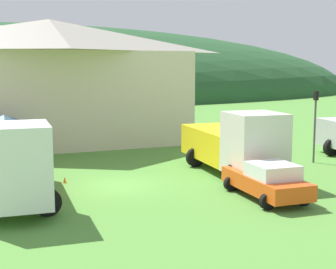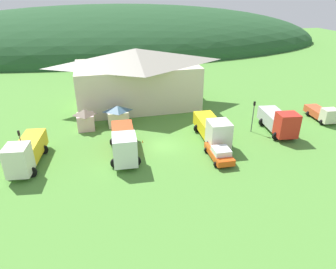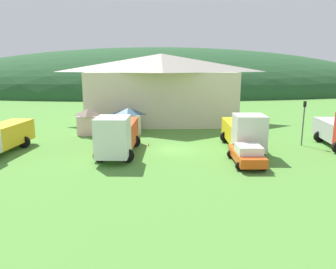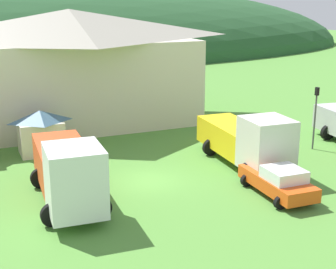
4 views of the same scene
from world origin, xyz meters
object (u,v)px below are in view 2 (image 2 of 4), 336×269
play_shed_pink (86,119)px  traffic_light_east (253,114)px  heavy_rig_striped (26,152)px  heavy_rig_white (124,142)px  depot_building (137,77)px  play_shed_cream (118,115)px  traffic_light_west (21,142)px  crane_truck_red (279,121)px  service_pickup_orange (219,153)px  traffic_cone_near_pickup (143,142)px  flatbed_truck_yellow (213,129)px  light_truck_cream (323,113)px

play_shed_pink → traffic_light_east: size_ratio=0.68×
play_shed_pink → heavy_rig_striped: bearing=-126.4°
heavy_rig_white → depot_building: bearing=169.5°
play_shed_cream → traffic_light_west: size_ratio=0.82×
crane_truck_red → heavy_rig_striped: bearing=-80.5°
depot_building → traffic_light_east: bearing=-46.8°
service_pickup_orange → traffic_cone_near_pickup: size_ratio=7.78×
heavy_rig_white → flatbed_truck_yellow: heavy_rig_white is taller
service_pickup_orange → traffic_light_east: size_ratio=1.13×
heavy_rig_striped → crane_truck_red: size_ratio=1.07×
flatbed_truck_yellow → service_pickup_orange: (-0.92, -4.54, -0.90)m
crane_truck_red → traffic_light_east: size_ratio=1.79×
service_pickup_orange → heavy_rig_white: bearing=-105.3°
heavy_rig_white → flatbed_truck_yellow: bearing=99.9°
light_truck_cream → service_pickup_orange: bearing=-65.2°
heavy_rig_white → traffic_light_west: size_ratio=2.28×
light_truck_cream → traffic_light_west: 40.53m
play_shed_pink → heavy_rig_striped: (-6.24, -8.45, 0.26)m
depot_building → heavy_rig_striped: bearing=-131.7°
play_shed_cream → traffic_light_west: traffic_light_west is taller
heavy_rig_striped → traffic_light_east: bearing=102.0°
traffic_cone_near_pickup → service_pickup_orange: bearing=-38.8°
depot_building → crane_truck_red: 22.84m
play_shed_pink → traffic_light_east: (21.72, -6.22, 1.13)m
depot_building → heavy_rig_white: bearing=-103.8°
play_shed_cream → play_shed_pink: size_ratio=1.05×
service_pickup_orange → traffic_light_west: bearing=-101.1°
play_shed_cream → heavy_rig_striped: heavy_rig_striped is taller
heavy_rig_striped → service_pickup_orange: heavy_rig_striped is taller
flatbed_truck_yellow → crane_truck_red: (9.46, 0.18, -0.02)m
heavy_rig_striped → heavy_rig_white: (10.48, -0.42, 0.07)m
heavy_rig_striped → crane_truck_red: heavy_rig_striped is taller
play_shed_pink → crane_truck_red: crane_truck_red is taller
heavy_rig_striped → crane_truck_red: bearing=99.3°
play_shed_pink → light_truck_cream: 34.02m
crane_truck_red → service_pickup_orange: crane_truck_red is taller
play_shed_cream → traffic_light_east: size_ratio=0.71×
light_truck_cream → traffic_light_east: 12.03m
depot_building → play_shed_pink: bearing=-136.4°
heavy_rig_white → flatbed_truck_yellow: size_ratio=1.01×
depot_building → play_shed_cream: 9.26m
flatbed_truck_yellow → heavy_rig_white: bearing=-80.1°
play_shed_cream → traffic_cone_near_pickup: size_ratio=4.89×
play_shed_pink → heavy_rig_white: 9.84m
traffic_light_west → heavy_rig_striped: bearing=-65.7°
heavy_rig_white → traffic_cone_near_pickup: heavy_rig_white is taller
crane_truck_red → traffic_light_east: (-3.27, 1.18, 0.93)m
heavy_rig_striped → traffic_light_west: 1.59m
play_shed_cream → traffic_cone_near_pickup: (2.40, -6.14, -1.52)m
crane_truck_red → service_pickup_orange: size_ratio=1.58×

